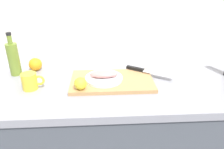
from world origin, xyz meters
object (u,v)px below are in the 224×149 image
(fish_fillet, at_px, (104,74))
(chef_knife, at_px, (143,70))
(lemon_0, at_px, (81,83))
(coffee_mug_0, at_px, (30,81))
(orange_0, at_px, (35,64))
(cutting_board, at_px, (112,81))
(white_plate, at_px, (104,78))
(olive_oil_bottle, at_px, (13,58))

(fish_fillet, relative_size, chef_knife, 0.59)
(fish_fillet, height_order, lemon_0, lemon_0)
(coffee_mug_0, bearing_deg, orange_0, 98.02)
(cutting_board, distance_m, white_plate, 0.05)
(white_plate, bearing_deg, olive_oil_bottle, 165.14)
(olive_oil_bottle, bearing_deg, cutting_board, -13.93)
(white_plate, distance_m, orange_0, 0.46)
(fish_fillet, distance_m, coffee_mug_0, 0.39)
(olive_oil_bottle, distance_m, orange_0, 0.13)
(white_plate, bearing_deg, lemon_0, -139.56)
(cutting_board, bearing_deg, orange_0, 157.40)
(white_plate, relative_size, fish_fillet, 1.33)
(cutting_board, relative_size, coffee_mug_0, 3.81)
(white_plate, xyz_separation_m, coffee_mug_0, (-0.39, -0.05, 0.02))
(fish_fillet, relative_size, coffee_mug_0, 1.30)
(olive_oil_bottle, bearing_deg, fish_fillet, -14.86)
(fish_fillet, xyz_separation_m, coffee_mug_0, (-0.39, -0.05, -0.01))
(olive_oil_bottle, xyz_separation_m, coffee_mug_0, (0.14, -0.19, -0.06))
(cutting_board, relative_size, lemon_0, 7.02)
(chef_knife, xyz_separation_m, olive_oil_bottle, (-0.76, 0.05, 0.07))
(orange_0, bearing_deg, cutting_board, -22.60)
(olive_oil_bottle, xyz_separation_m, orange_0, (0.10, 0.05, -0.06))
(coffee_mug_0, bearing_deg, fish_fillet, 6.95)
(fish_fillet, xyz_separation_m, olive_oil_bottle, (-0.52, 0.14, 0.05))
(chef_knife, height_order, olive_oil_bottle, olive_oil_bottle)
(coffee_mug_0, distance_m, orange_0, 0.24)
(cutting_board, xyz_separation_m, fish_fillet, (-0.04, 0.00, 0.04))
(lemon_0, bearing_deg, orange_0, 135.61)
(olive_oil_bottle, bearing_deg, coffee_mug_0, -53.64)
(fish_fillet, bearing_deg, orange_0, 155.51)
(white_plate, height_order, olive_oil_bottle, olive_oil_bottle)
(fish_fillet, xyz_separation_m, chef_knife, (0.24, 0.09, -0.02))
(lemon_0, distance_m, orange_0, 0.42)
(chef_knife, distance_m, olive_oil_bottle, 0.77)
(chef_knife, bearing_deg, lemon_0, -120.23)
(white_plate, relative_size, chef_knife, 0.79)
(coffee_mug_0, bearing_deg, cutting_board, 5.97)
(cutting_board, height_order, olive_oil_bottle, olive_oil_bottle)
(coffee_mug_0, height_order, orange_0, coffee_mug_0)
(fish_fillet, distance_m, orange_0, 0.46)
(olive_oil_bottle, bearing_deg, white_plate, -14.86)
(white_plate, bearing_deg, orange_0, 155.51)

